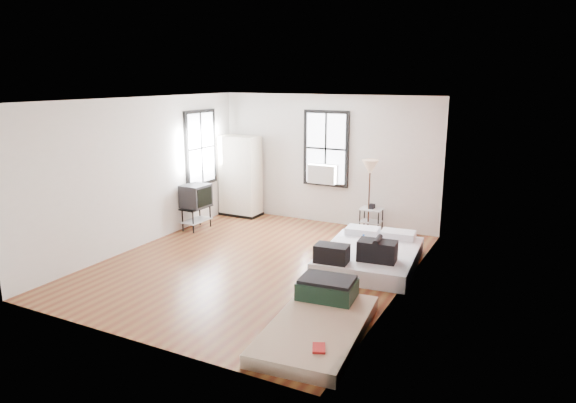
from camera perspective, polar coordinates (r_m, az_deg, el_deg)
The scene contains 8 objects.
ground at distance 8.97m, azimuth -3.42°, elevation -6.91°, with size 6.00×6.00×0.00m, color #5D2918.
room_shell at distance 8.72m, azimuth -1.06°, elevation 4.33°, with size 5.02×6.02×2.80m.
mattress_main at distance 8.93m, azimuth 9.03°, elevation -5.90°, with size 1.74×2.23×0.67m.
mattress_bare at distance 6.76m, azimuth 3.54°, elevation -12.81°, with size 1.31×2.20×0.45m.
wardrobe at distance 11.92m, azimuth -5.30°, elevation 2.81°, with size 0.94×0.55×1.85m.
side_table at distance 10.78m, azimuth 9.25°, elevation -1.34°, with size 0.45×0.37×0.59m.
floor_lamp at distance 10.54m, azimuth 9.10°, elevation 3.34°, with size 0.33×0.33×1.52m.
tv_stand at distance 10.95m, azimuth -10.19°, elevation 0.43°, with size 0.50×0.70×0.96m.
Camera 1 is at (4.30, -7.22, 3.14)m, focal length 32.00 mm.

